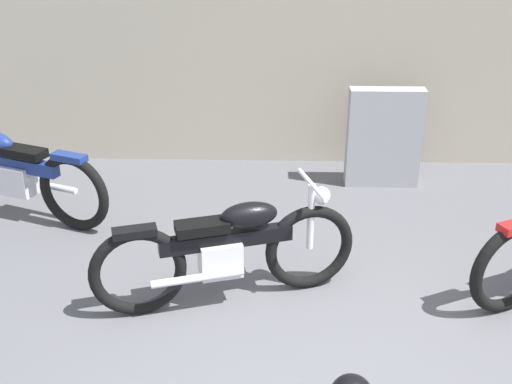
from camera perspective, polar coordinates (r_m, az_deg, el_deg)
name	(u,v)px	position (r m, az deg, el deg)	size (l,w,h in m)	color
building_wall	(308,29)	(7.38, 4.68, 14.41)	(18.00, 0.30, 3.08)	#B2A893
stone_marker	(384,138)	(6.97, 11.42, 4.79)	(0.79, 0.20, 1.08)	#9E9EA3
motorcycle_black	(229,250)	(4.86, -2.46, -5.21)	(2.01, 0.83, 0.93)	black
motorcycle_blue	(11,172)	(6.59, -21.12, 1.69)	(2.07, 0.98, 0.98)	black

